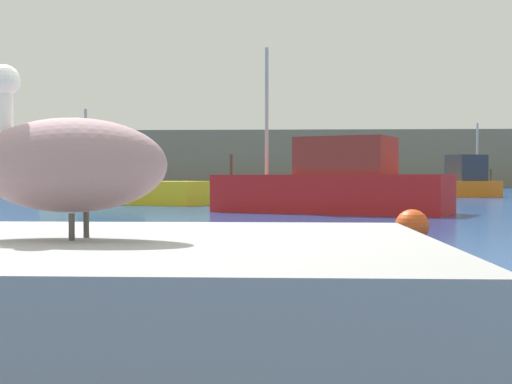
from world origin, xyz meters
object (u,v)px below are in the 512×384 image
at_px(pelican, 67,163).
at_px(mooring_buoy, 412,226).
at_px(fishing_boat_orange, 458,182).
at_px(fishing_boat_yellow, 123,184).
at_px(fishing_boat_red, 334,185).

distance_m(pelican, mooring_buoy, 9.38).
relative_size(fishing_boat_orange, fishing_boat_yellow, 0.73).
height_order(pelican, fishing_boat_red, fishing_boat_red).
distance_m(fishing_boat_orange, fishing_boat_yellow, 19.83).
relative_size(pelican, fishing_boat_red, 0.17).
bearing_deg(fishing_boat_orange, fishing_boat_red, -142.23).
xyz_separation_m(pelican, mooring_buoy, (3.24, 8.75, -0.93)).
distance_m(fishing_boat_red, mooring_buoy, 10.30).
bearing_deg(pelican, mooring_buoy, -101.94).
relative_size(fishing_boat_orange, fishing_boat_red, 0.75).
xyz_separation_m(fishing_boat_yellow, mooring_buoy, (9.30, -17.68, -0.53)).
bearing_deg(fishing_boat_yellow, pelican, 127.61).
bearing_deg(fishing_boat_red, fishing_boat_yellow, -17.45).
relative_size(pelican, fishing_boat_yellow, 0.17).
distance_m(fishing_boat_yellow, mooring_buoy, 19.98).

